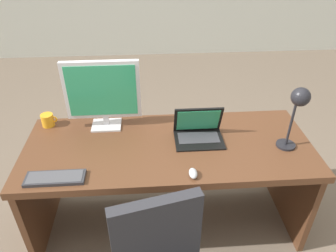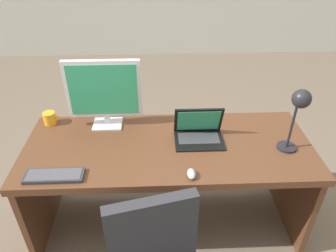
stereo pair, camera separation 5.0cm
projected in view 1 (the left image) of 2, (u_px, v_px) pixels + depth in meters
ground at (159, 118)px, 3.70m from camera, size 12.00×12.00×0.00m
desk at (168, 163)px, 2.18m from camera, size 1.84×0.74×0.74m
monitor at (102, 92)px, 2.08m from camera, size 0.50×0.16×0.48m
laptop at (198, 128)px, 2.08m from camera, size 0.31×0.24×0.22m
keyboard at (55, 178)px, 1.77m from camera, size 0.33×0.12×0.02m
mouse at (193, 173)px, 1.79m from camera, size 0.05×0.08×0.04m
desk_lamp at (298, 105)px, 1.84m from camera, size 0.12×0.14×0.43m
coffee_mug at (48, 120)px, 2.21m from camera, size 0.11×0.08×0.09m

